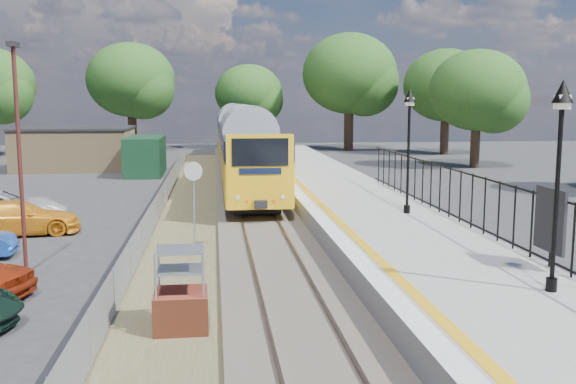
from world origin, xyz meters
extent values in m
plane|color=#2D2D30|center=(0.00, 0.00, 0.00)|extent=(120.00, 120.00, 0.00)
cube|color=#473F38|center=(0.00, 10.00, 0.10)|extent=(3.40, 80.00, 0.20)
cube|color=#4C472D|center=(-2.90, 8.00, 0.03)|extent=(2.60, 70.00, 0.06)
cube|color=brown|center=(-0.72, 10.00, 0.22)|extent=(0.07, 80.00, 0.14)
cube|color=brown|center=(0.72, 10.00, 0.22)|extent=(0.07, 80.00, 0.14)
cube|color=gray|center=(4.20, 8.00, 0.45)|extent=(5.00, 70.00, 0.90)
cube|color=silver|center=(1.95, 8.00, 0.91)|extent=(0.50, 70.00, 0.01)
cube|color=yellow|center=(2.45, 8.00, 0.91)|extent=(0.30, 70.00, 0.01)
cylinder|color=black|center=(5.50, -4.00, 1.05)|extent=(0.24, 0.24, 0.30)
cylinder|color=black|center=(5.50, -4.00, 2.90)|extent=(0.10, 0.10, 3.70)
cube|color=black|center=(5.50, -4.00, 4.85)|extent=(0.08, 0.08, 0.30)
cube|color=beige|center=(5.50, -4.00, 5.02)|extent=(0.26, 0.26, 0.30)
cone|color=black|center=(5.50, -4.00, 5.25)|extent=(0.44, 0.44, 0.50)
cylinder|color=black|center=(5.30, 6.00, 1.05)|extent=(0.24, 0.24, 0.30)
cylinder|color=black|center=(5.30, 6.00, 2.90)|extent=(0.10, 0.10, 3.70)
cube|color=black|center=(5.30, 6.00, 4.85)|extent=(0.08, 0.08, 0.30)
cube|color=beige|center=(5.30, 6.00, 5.02)|extent=(0.26, 0.26, 0.30)
cone|color=black|center=(5.30, 6.00, 5.25)|extent=(0.44, 0.44, 0.50)
cube|color=black|center=(6.55, 2.50, 2.65)|extent=(0.05, 26.00, 0.05)
cube|color=black|center=(6.50, -2.00, 2.10)|extent=(0.08, 1.40, 1.60)
cube|color=tan|center=(-12.00, 32.00, 1.50)|extent=(8.00, 6.00, 3.00)
cube|color=black|center=(-12.00, 32.00, 3.05)|extent=(8.20, 6.20, 0.15)
cube|color=#133620|center=(-6.50, 28.00, 1.30)|extent=(2.40, 6.00, 2.60)
cylinder|color=#332319|center=(-10.00, 50.00, 1.92)|extent=(0.88, 0.88, 3.85)
ellipsoid|color=#214717|center=(-10.00, 50.00, 7.15)|extent=(8.80, 8.80, 7.48)
cylinder|color=#332319|center=(2.00, 52.00, 1.57)|extent=(0.72, 0.72, 3.15)
ellipsoid|color=#214717|center=(2.00, 52.00, 5.85)|extent=(7.20, 7.20, 6.12)
cylinder|color=#332319|center=(12.00, 48.00, 2.10)|extent=(0.96, 0.96, 4.20)
ellipsoid|color=#214717|center=(12.00, 48.00, 7.80)|extent=(9.60, 9.60, 8.16)
cylinder|color=#332319|center=(20.00, 42.00, 1.75)|extent=(0.80, 0.80, 3.50)
ellipsoid|color=#214717|center=(20.00, 42.00, 6.50)|extent=(8.00, 8.00, 6.80)
cylinder|color=#332319|center=(18.00, 30.00, 1.57)|extent=(0.72, 0.72, 3.15)
ellipsoid|color=#214717|center=(18.00, 30.00, 5.85)|extent=(7.20, 7.20, 6.12)
cube|color=yellow|center=(0.00, 18.51, 1.69)|extent=(2.80, 20.00, 1.90)
cube|color=#0E1734|center=(0.00, 18.51, 2.99)|extent=(2.82, 20.00, 0.90)
cube|color=black|center=(0.00, 18.51, 2.99)|extent=(2.82, 18.00, 0.70)
cube|color=black|center=(0.00, 18.51, 0.51)|extent=(2.00, 18.00, 0.45)
cube|color=yellow|center=(0.00, 39.11, 1.69)|extent=(2.80, 20.00, 1.90)
cube|color=#0E1734|center=(0.00, 39.11, 2.99)|extent=(2.82, 20.00, 0.90)
cube|color=black|center=(0.00, 39.11, 2.99)|extent=(2.82, 18.00, 0.70)
cube|color=black|center=(0.00, 39.11, 0.51)|extent=(2.00, 18.00, 0.45)
cube|color=black|center=(0.00, 8.30, 3.04)|extent=(2.24, 0.04, 1.10)
cube|color=brown|center=(-2.59, -3.10, 0.45)|extent=(1.19, 1.19, 0.90)
cylinder|color=#999EA3|center=(-2.50, 4.22, 1.38)|extent=(0.06, 0.06, 2.77)
cylinder|color=silver|center=(-2.50, 4.17, 2.77)|extent=(0.60, 0.20, 0.62)
cylinder|color=#4D1D19|center=(-7.40, 2.36, 3.29)|extent=(0.12, 0.12, 6.58)
cube|color=black|center=(-7.40, 2.36, 6.62)|extent=(0.25, 0.50, 0.15)
imported|color=orange|center=(-9.21, 8.03, 0.65)|extent=(4.71, 2.53, 1.30)
camera|label=1|loc=(-1.82, -16.87, 5.05)|focal=40.00mm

